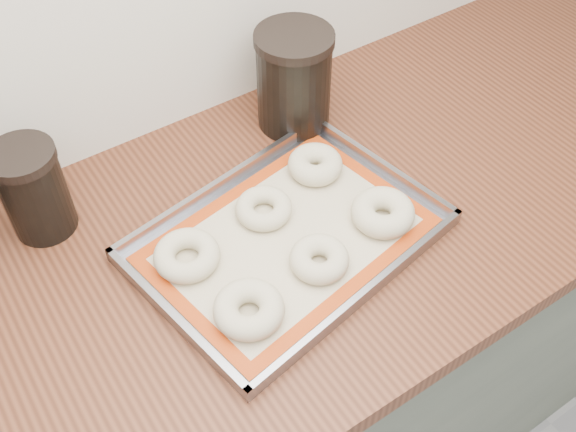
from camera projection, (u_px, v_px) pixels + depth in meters
cabinet at (179, 430)px, 1.35m from camera, size 3.00×0.65×0.86m
countertop at (143, 302)px, 1.02m from camera, size 3.06×0.68×0.04m
baking_tray at (288, 238)px, 1.07m from camera, size 0.51×0.40×0.03m
baking_mat at (288, 239)px, 1.07m from camera, size 0.46×0.36×0.00m
bagel_front_left at (249, 309)px, 0.96m from camera, size 0.14×0.14×0.04m
bagel_front_mid at (319, 259)px, 1.02m from camera, size 0.12×0.12×0.03m
bagel_front_right at (383, 212)px, 1.08m from camera, size 0.14×0.14×0.04m
bagel_back_left at (187, 255)px, 1.03m from camera, size 0.13×0.13×0.03m
bagel_back_mid at (264, 208)px, 1.09m from camera, size 0.11×0.11×0.03m
bagel_back_right at (315, 164)px, 1.16m from camera, size 0.10×0.10×0.04m
canister_mid at (34, 190)px, 1.04m from camera, size 0.10×0.10×0.16m
canister_right at (294, 80)px, 1.20m from camera, size 0.14×0.14×0.19m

